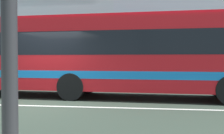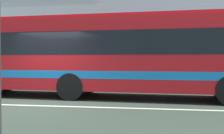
% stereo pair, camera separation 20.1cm
% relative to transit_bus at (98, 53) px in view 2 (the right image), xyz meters
% --- Properties ---
extents(ground_plane, '(160.00, 160.00, 0.00)m').
position_rel_transit_bus_xyz_m(ground_plane, '(-1.62, -2.39, -1.74)').
color(ground_plane, '#313C31').
extents(lane_centre_line, '(60.00, 0.16, 0.01)m').
position_rel_transit_bus_xyz_m(lane_centre_line, '(-1.62, -2.39, -1.74)').
color(lane_centre_line, silver).
rests_on(lane_centre_line, ground_plane).
extents(apartment_block_left, '(20.03, 11.69, 11.96)m').
position_rel_transit_bus_xyz_m(apartment_block_left, '(-10.35, 13.27, 4.24)').
color(apartment_block_left, silver).
rests_on(apartment_block_left, ground_plane).
extents(transit_bus, '(11.68, 3.20, 3.16)m').
position_rel_transit_bus_xyz_m(transit_bus, '(0.00, 0.00, 0.00)').
color(transit_bus, red).
rests_on(transit_bus, ground_plane).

